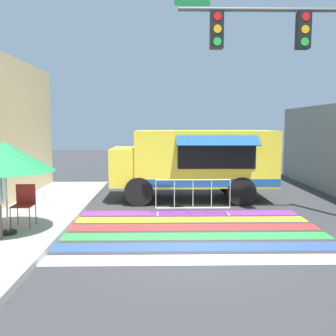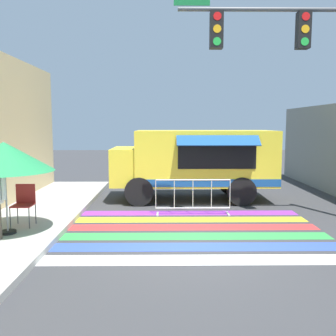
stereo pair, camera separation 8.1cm
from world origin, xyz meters
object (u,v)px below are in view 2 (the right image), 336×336
food_truck (192,160)px  folding_chair (24,201)px  barricade_front (193,197)px  patio_umbrella (4,157)px  traffic_signal_pole (303,59)px

food_truck → folding_chair: (-4.33, -3.74, -0.64)m
food_truck → barricade_front: 2.31m
food_truck → barricade_front: size_ratio=2.52×
patio_umbrella → folding_chair: patio_umbrella is taller
traffic_signal_pole → barricade_front: bearing=163.0°
patio_umbrella → folding_chair: (0.13, 0.70, -1.12)m
patio_umbrella → folding_chair: bearing=79.8°
food_truck → patio_umbrella: food_truck is taller
food_truck → patio_umbrella: 6.31m
traffic_signal_pole → barricade_front: traffic_signal_pole is taller
folding_chair → barricade_front: (4.20, 1.61, -0.23)m
patio_umbrella → folding_chair: 1.33m
traffic_signal_pole → food_truck: bearing=131.0°
food_truck → traffic_signal_pole: size_ratio=0.93×
food_truck → patio_umbrella: (-4.46, -4.44, 0.48)m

